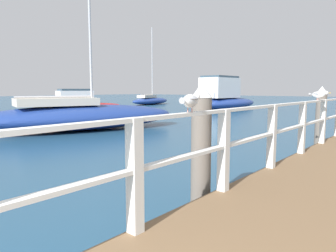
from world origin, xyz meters
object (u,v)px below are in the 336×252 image
(seagull_foreground, at_px, (191,100))
(dock_piling_far, at_px, (321,118))
(seagull_background, at_px, (319,94))
(boat_5, at_px, (81,116))
(boat_0, at_px, (224,99))
(boat_2, at_px, (81,103))
(boat_4, at_px, (151,100))
(dock_piling_near, at_px, (201,147))

(seagull_foreground, bearing_deg, dock_piling_far, 81.71)
(seagull_foreground, distance_m, seagull_background, 5.01)
(boat_5, bearing_deg, boat_0, 115.37)
(seagull_foreground, xyz_separation_m, boat_2, (-19.71, 12.04, -1.01))
(boat_4, bearing_deg, seagull_background, -48.25)
(seagull_background, relative_size, boat_5, 0.04)
(dock_piling_far, relative_size, boat_0, 0.21)
(boat_0, xyz_separation_m, boat_2, (-8.31, -8.31, -0.35))
(boat_2, bearing_deg, boat_4, -64.12)
(seagull_background, distance_m, boat_0, 19.13)
(seagull_background, bearing_deg, boat_0, -136.04)
(dock_piling_far, relative_size, boat_5, 0.16)
(seagull_background, bearing_deg, dock_piling_far, -160.60)
(dock_piling_far, xyz_separation_m, seagull_background, (0.39, -1.81, 0.68))
(dock_piling_far, relative_size, boat_4, 0.21)
(seagull_background, bearing_deg, seagull_foreground, 7.19)
(seagull_background, xyz_separation_m, boat_4, (-22.27, 17.93, -1.13))
(seagull_background, relative_size, boat_2, 0.07)
(boat_4, bearing_deg, dock_piling_far, -45.78)
(dock_piling_far, height_order, boat_0, boat_0)
(boat_0, height_order, boat_4, boat_4)
(dock_piling_far, height_order, seagull_background, dock_piling_far)
(dock_piling_far, bearing_deg, boat_4, 143.63)
(seagull_foreground, distance_m, boat_0, 23.34)
(seagull_background, xyz_separation_m, boat_0, (-11.42, 15.34, -0.66))
(boat_0, distance_m, boat_4, 11.17)
(dock_piling_near, xyz_separation_m, dock_piling_far, (0.00, 6.04, 0.00))
(seagull_background, bearing_deg, boat_4, -121.53)
(seagull_background, bearing_deg, boat_5, -81.89)
(dock_piling_far, distance_m, boat_0, 17.45)
(seagull_foreground, relative_size, boat_4, 0.06)
(seagull_foreground, relative_size, boat_2, 0.07)
(boat_0, relative_size, boat_2, 1.22)
(seagull_background, xyz_separation_m, boat_5, (-9.24, -0.13, -1.00))
(seagull_background, bearing_deg, dock_piling_near, 2.06)
(dock_piling_far, height_order, boat_5, boat_5)
(boat_0, distance_m, boat_2, 11.76)
(boat_0, bearing_deg, seagull_foreground, 121.43)
(seagull_foreground, xyz_separation_m, boat_5, (-9.23, 4.88, -1.00))
(dock_piling_near, bearing_deg, dock_piling_far, 90.00)
(dock_piling_near, xyz_separation_m, boat_2, (-19.34, 11.26, -0.33))
(boat_0, height_order, boat_2, boat_0)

